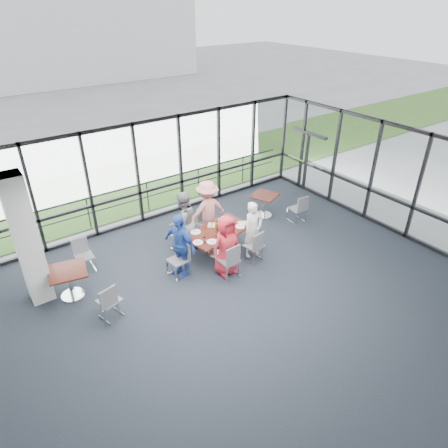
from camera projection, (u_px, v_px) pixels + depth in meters
floor at (237, 307)px, 9.35m from camera, size 12.00×10.00×0.02m
ceiling at (239, 181)px, 7.74m from camera, size 12.00×10.00×0.04m
curtain_wall_back at (138, 175)px, 12.05m from camera, size 12.00×0.10×3.20m
curtain_wall_right at (402, 182)px, 11.57m from camera, size 0.10×10.00×3.20m
exit_door at (306, 162)px, 14.48m from camera, size 0.12×1.60×2.10m
structural_column at (27, 241)px, 8.83m from camera, size 0.50×0.50×3.20m
apron at (89, 172)px, 16.38m from camera, size 80.00×70.00×0.02m
grass_strip at (108, 188)px, 14.96m from camera, size 80.00×5.00×0.01m
hangar_main at (38, 41)px, 32.34m from camera, size 24.00×10.00×6.00m
guard_rail at (133, 200)px, 13.03m from camera, size 12.00×0.06×0.06m
main_table at (218, 235)px, 10.93m from camera, size 1.99×1.34×0.75m
side_table_left at (68, 274)px, 9.37m from camera, size 1.00×1.00×0.75m
side_table_right at (264, 199)px, 12.86m from camera, size 1.00×1.00×0.75m
diner_near_left at (226, 245)px, 10.09m from camera, size 0.81×0.53×1.65m
diner_near_right at (253, 230)px, 10.79m from camera, size 0.60×0.44×1.62m
diner_far_left at (183, 223)px, 10.95m from camera, size 0.96×0.70×1.81m
diner_far_right at (208, 210)px, 11.57m from camera, size 1.20×0.68×1.80m
diner_end at (180, 245)px, 10.03m from camera, size 0.79×1.12×1.74m
chair_main_nl at (228, 260)px, 10.12m from camera, size 0.51×0.51×0.97m
chair_main_nr at (254, 246)px, 10.76m from camera, size 0.51×0.51×0.91m
chair_main_fl at (180, 234)px, 11.27m from camera, size 0.60×0.60×0.93m
chair_main_fr at (206, 224)px, 11.81m from camera, size 0.47×0.47×0.87m
chair_main_end at (178, 260)px, 10.16m from camera, size 0.49×0.49×0.92m
chair_spare_la at (109, 301)px, 8.83m from camera, size 0.55×0.55×0.91m
chair_spare_lb at (84, 256)px, 10.34m from camera, size 0.45×0.45×0.88m
chair_spare_r at (297, 209)px, 12.62m from camera, size 0.48×0.48×0.90m
plate_nl at (212, 242)px, 10.37m from camera, size 0.28×0.28×0.01m
plate_nr at (240, 227)px, 11.04m from camera, size 0.26×0.26×0.01m
plate_fl at (196, 232)px, 10.79m from camera, size 0.28×0.28×0.01m
plate_fr at (222, 220)px, 11.38m from camera, size 0.24×0.24×0.01m
plate_end at (198, 242)px, 10.34m from camera, size 0.26×0.26×0.01m
tumbler_a at (217, 235)px, 10.56m from camera, size 0.07×0.07×0.14m
tumbler_b at (230, 226)px, 10.94m from camera, size 0.07×0.07×0.13m
tumbler_c at (212, 225)px, 11.00m from camera, size 0.07×0.07×0.14m
tumbler_d at (205, 240)px, 10.33m from camera, size 0.07×0.07×0.14m
menu_a at (224, 238)px, 10.54m from camera, size 0.33×0.25×0.00m
menu_b at (243, 223)px, 11.23m from camera, size 0.39×0.35×0.00m
menu_c at (211, 225)px, 11.13m from camera, size 0.34×0.36×0.00m
condiment_caddy at (219, 229)px, 10.90m from camera, size 0.10×0.07×0.04m
ketchup_bottle at (217, 227)px, 10.88m from camera, size 0.06×0.06×0.18m
green_bottle at (216, 226)px, 10.88m from camera, size 0.05×0.05×0.20m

